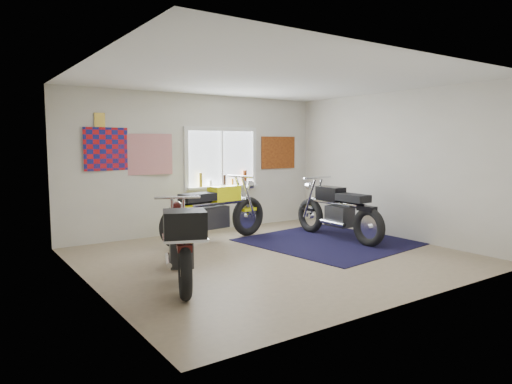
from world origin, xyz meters
TOP-DOWN VIEW (x-y plane):
  - ground at (0.00, 0.00)m, footprint 5.50×5.50m
  - room_shell at (0.00, 0.00)m, footprint 5.50×5.50m
  - navy_rug at (1.45, 0.31)m, footprint 2.81×2.90m
  - window_assembly at (0.50, 2.47)m, footprint 1.66×0.17m
  - oil_bottles at (0.60, 2.40)m, footprint 1.11×0.09m
  - flag_display at (-1.90, 2.48)m, footprint 1.60×0.10m
  - triumph_poster at (1.95, 2.48)m, footprint 0.90×0.03m
  - yellow_triumph at (-0.21, 1.48)m, footprint 2.31×0.71m
  - black_chrome_bike at (1.75, 0.40)m, footprint 0.67×2.19m
  - maroon_tourer at (-1.81, -0.53)m, footprint 1.06×1.99m

SIDE VIEW (x-z plane):
  - ground at x=0.00m, z-range 0.00..0.00m
  - navy_rug at x=1.45m, z-range 0.00..0.01m
  - black_chrome_bike at x=1.75m, z-range -0.07..1.05m
  - yellow_triumph at x=-0.21m, z-range -0.07..1.10m
  - maroon_tourer at x=-1.81m, z-range 0.02..1.06m
  - oil_bottles at x=0.60m, z-range 0.88..1.18m
  - window_assembly at x=0.50m, z-range 0.74..2.00m
  - triumph_poster at x=1.95m, z-range 1.20..1.90m
  - room_shell at x=0.00m, z-range -1.11..4.39m
  - flag_display at x=-1.90m, z-range 1.56..2.73m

